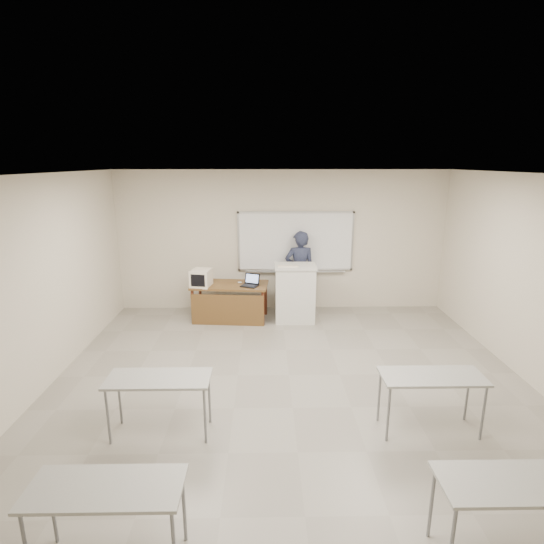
{
  "coord_description": "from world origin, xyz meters",
  "views": [
    {
      "loc": [
        -0.36,
        -4.96,
        3.16
      ],
      "look_at": [
        -0.24,
        2.2,
        1.29
      ],
      "focal_mm": 28.0,
      "sensor_mm": 36.0,
      "label": 1
    }
  ],
  "objects_px": {
    "laptop": "(249,283)",
    "keyboard": "(288,266)",
    "presenter": "(300,271)",
    "crt_monitor": "(201,278)",
    "instructor_desk": "(230,295)",
    "whiteboard": "(296,242)",
    "podium": "(295,293)",
    "mouse": "(240,282)"
  },
  "relations": [
    {
      "from": "laptop",
      "to": "keyboard",
      "type": "bearing_deg",
      "value": 16.33
    },
    {
      "from": "laptop",
      "to": "presenter",
      "type": "height_order",
      "value": "presenter"
    },
    {
      "from": "crt_monitor",
      "to": "laptop",
      "type": "xyz_separation_m",
      "value": [
        0.95,
        -0.0,
        -0.11
      ]
    },
    {
      "from": "instructor_desk",
      "to": "presenter",
      "type": "relative_size",
      "value": 0.87
    },
    {
      "from": "whiteboard",
      "to": "podium",
      "type": "bearing_deg",
      "value": -94.12
    },
    {
      "from": "crt_monitor",
      "to": "mouse",
      "type": "bearing_deg",
      "value": 23.78
    },
    {
      "from": "instructor_desk",
      "to": "presenter",
      "type": "distance_m",
      "value": 1.62
    },
    {
      "from": "laptop",
      "to": "keyboard",
      "type": "height_order",
      "value": "keyboard"
    },
    {
      "from": "laptop",
      "to": "keyboard",
      "type": "relative_size",
      "value": 0.79
    },
    {
      "from": "podium",
      "to": "crt_monitor",
      "type": "height_order",
      "value": "podium"
    },
    {
      "from": "podium",
      "to": "mouse",
      "type": "xyz_separation_m",
      "value": [
        -1.12,
        0.15,
        0.18
      ]
    },
    {
      "from": "mouse",
      "to": "crt_monitor",
      "type": "bearing_deg",
      "value": -152.69
    },
    {
      "from": "whiteboard",
      "to": "instructor_desk",
      "type": "relative_size",
      "value": 1.63
    },
    {
      "from": "laptop",
      "to": "mouse",
      "type": "relative_size",
      "value": 3.51
    },
    {
      "from": "instructor_desk",
      "to": "crt_monitor",
      "type": "height_order",
      "value": "crt_monitor"
    },
    {
      "from": "podium",
      "to": "laptop",
      "type": "relative_size",
      "value": 3.68
    },
    {
      "from": "presenter",
      "to": "crt_monitor",
      "type": "bearing_deg",
      "value": 14.25
    },
    {
      "from": "mouse",
      "to": "keyboard",
      "type": "height_order",
      "value": "keyboard"
    },
    {
      "from": "presenter",
      "to": "laptop",
      "type": "bearing_deg",
      "value": 27.72
    },
    {
      "from": "podium",
      "to": "instructor_desk",
      "type": "bearing_deg",
      "value": -178.72
    },
    {
      "from": "laptop",
      "to": "podium",
      "type": "bearing_deg",
      "value": 24.94
    },
    {
      "from": "crt_monitor",
      "to": "presenter",
      "type": "xyz_separation_m",
      "value": [
        2.01,
        0.64,
        -0.04
      ]
    },
    {
      "from": "instructor_desk",
      "to": "crt_monitor",
      "type": "distance_m",
      "value": 0.66
    },
    {
      "from": "instructor_desk",
      "to": "whiteboard",
      "type": "bearing_deg",
      "value": 34.66
    },
    {
      "from": "presenter",
      "to": "podium",
      "type": "bearing_deg",
      "value": 73.74
    },
    {
      "from": "keyboard",
      "to": "presenter",
      "type": "distance_m",
      "value": 0.84
    },
    {
      "from": "mouse",
      "to": "keyboard",
      "type": "xyz_separation_m",
      "value": [
        0.97,
        -0.27,
        0.41
      ]
    },
    {
      "from": "crt_monitor",
      "to": "mouse",
      "type": "xyz_separation_m",
      "value": [
        0.75,
        0.17,
        -0.15
      ]
    },
    {
      "from": "mouse",
      "to": "presenter",
      "type": "relative_size",
      "value": 0.05
    },
    {
      "from": "laptop",
      "to": "crt_monitor",
      "type": "bearing_deg",
      "value": -156.71
    },
    {
      "from": "laptop",
      "to": "keyboard",
      "type": "xyz_separation_m",
      "value": [
        0.77,
        -0.09,
        0.37
      ]
    },
    {
      "from": "whiteboard",
      "to": "keyboard",
      "type": "bearing_deg",
      "value": -103.02
    },
    {
      "from": "podium",
      "to": "keyboard",
      "type": "height_order",
      "value": "keyboard"
    },
    {
      "from": "podium",
      "to": "laptop",
      "type": "height_order",
      "value": "podium"
    },
    {
      "from": "instructor_desk",
      "to": "keyboard",
      "type": "relative_size",
      "value": 3.79
    },
    {
      "from": "instructor_desk",
      "to": "keyboard",
      "type": "height_order",
      "value": "keyboard"
    },
    {
      "from": "instructor_desk",
      "to": "podium",
      "type": "bearing_deg",
      "value": 5.59
    },
    {
      "from": "mouse",
      "to": "presenter",
      "type": "height_order",
      "value": "presenter"
    },
    {
      "from": "whiteboard",
      "to": "presenter",
      "type": "bearing_deg",
      "value": -61.38
    },
    {
      "from": "laptop",
      "to": "mouse",
      "type": "height_order",
      "value": "laptop"
    },
    {
      "from": "keyboard",
      "to": "presenter",
      "type": "relative_size",
      "value": 0.23
    },
    {
      "from": "whiteboard",
      "to": "mouse",
      "type": "height_order",
      "value": "whiteboard"
    }
  ]
}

